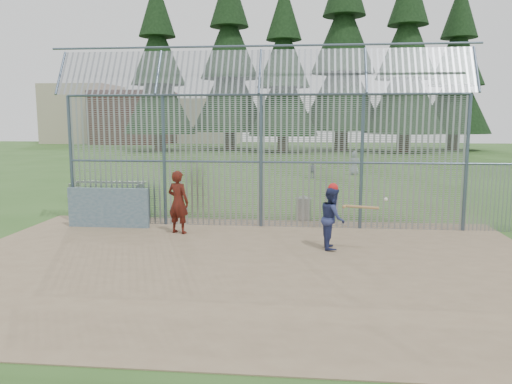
# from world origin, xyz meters

# --- Properties ---
(ground) EXTENTS (120.00, 120.00, 0.00)m
(ground) POSITION_xyz_m (0.00, 0.00, 0.00)
(ground) COLOR #2D511E
(ground) RESTS_ON ground
(dirt_infield) EXTENTS (14.00, 10.00, 0.02)m
(dirt_infield) POSITION_xyz_m (0.00, -0.50, 0.01)
(dirt_infield) COLOR #756047
(dirt_infield) RESTS_ON ground
(dugout_wall) EXTENTS (2.50, 0.12, 1.20)m
(dugout_wall) POSITION_xyz_m (-4.60, 2.90, 0.62)
(dugout_wall) COLOR #38566B
(dugout_wall) RESTS_ON dirt_infield
(batter) EXTENTS (0.63, 0.79, 1.57)m
(batter) POSITION_xyz_m (2.04, 1.03, 0.81)
(batter) COLOR navy
(batter) RESTS_ON dirt_infield
(onlooker) EXTENTS (0.77, 0.63, 1.82)m
(onlooker) POSITION_xyz_m (-2.28, 2.33, 0.93)
(onlooker) COLOR maroon
(onlooker) RESTS_ON dirt_infield
(bg_kid_standing) EXTENTS (0.73, 0.51, 1.42)m
(bg_kid_standing) POSITION_xyz_m (4.20, 18.36, 0.71)
(bg_kid_standing) COLOR gray
(bg_kid_standing) RESTS_ON ground
(bg_kid_seated) EXTENTS (0.53, 0.23, 0.90)m
(bg_kid_seated) POSITION_xyz_m (1.73, 16.43, 0.45)
(bg_kid_seated) COLOR slate
(bg_kid_seated) RESTS_ON ground
(batting_gear) EXTENTS (1.43, 0.45, 0.61)m
(batting_gear) POSITION_xyz_m (2.22, 0.99, 1.47)
(batting_gear) COLOR red
(batting_gear) RESTS_ON ground
(trash_can) EXTENTS (0.56, 0.56, 0.82)m
(trash_can) POSITION_xyz_m (1.29, 4.67, 0.38)
(trash_can) COLOR gray
(trash_can) RESTS_ON ground
(bleacher) EXTENTS (3.00, 0.95, 0.72)m
(bleacher) POSITION_xyz_m (-6.72, 7.98, 0.41)
(bleacher) COLOR gray
(bleacher) RESTS_ON ground
(backstop_fence) EXTENTS (20.09, 0.81, 5.30)m
(backstop_fence) POSITION_xyz_m (1.81, 3.43, 2.36)
(backstop_fence) COLOR #47566B
(backstop_fence) RESTS_ON ground
(conifer_row) EXTENTS (38.48, 12.26, 20.20)m
(conifer_row) POSITION_xyz_m (1.93, 41.51, 10.83)
(conifer_row) COLOR #332319
(conifer_row) RESTS_ON ground
(distant_buildings) EXTENTS (26.50, 10.50, 8.00)m
(distant_buildings) POSITION_xyz_m (-23.18, 56.49, 3.60)
(distant_buildings) COLOR brown
(distant_buildings) RESTS_ON ground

